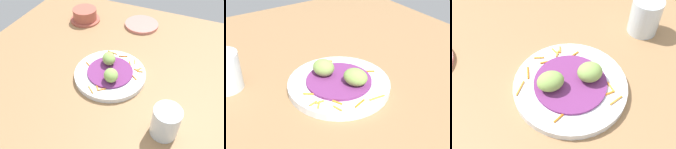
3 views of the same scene
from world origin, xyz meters
The scene contains 6 objects.
table_surface centered at (0.00, 0.00, 1.00)cm, with size 110.00×110.00×2.00cm, color #936D47.
main_plate centered at (-4.51, -1.88, 2.87)cm, with size 23.72×23.72×1.74cm, color silver.
cabbage_bed centered at (-4.51, -1.88, 4.04)cm, with size 15.17×15.17×0.59cm, color #702D6B.
carrot_garnish centered at (-6.39, -0.14, 3.94)cm, with size 21.01×19.71×0.40cm.
guac_scoop_left centered at (-8.14, -3.91, 6.25)cm, with size 4.37×5.50×3.85cm, color #84A851.
guac_scoop_center centered at (-0.88, 0.14, 6.30)cm, with size 4.48×5.20×3.93cm, color #84A851.
Camera 2 is at (-50.38, 28.14, 40.90)cm, focal length 45.89 mm.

